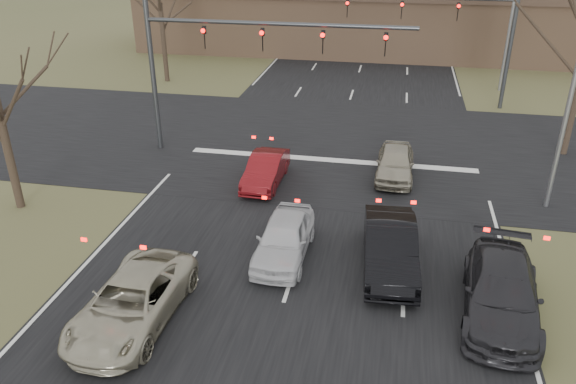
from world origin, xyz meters
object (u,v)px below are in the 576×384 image
(mast_arm_near, at_px, (218,48))
(car_black_hatch, at_px, (390,247))
(building, at_px, (392,19))
(car_white_sedan, at_px, (284,238))
(car_silver_ahead, at_px, (395,162))
(streetlight_right_near, at_px, (572,66))
(mast_arm_far, at_px, (463,20))
(car_silver_suv, at_px, (132,301))
(streetlight_right_far, at_px, (511,2))
(car_red_ahead, at_px, (266,170))
(car_charcoal_sedan, at_px, (501,292))

(mast_arm_near, relative_size, car_black_hatch, 2.59)
(building, height_order, car_black_hatch, building)
(car_white_sedan, distance_m, car_silver_ahead, 8.06)
(building, xyz_separation_m, streetlight_right_near, (6.82, -28.00, 2.92))
(building, height_order, mast_arm_far, mast_arm_far)
(building, distance_m, streetlight_right_near, 28.97)
(car_silver_suv, relative_size, car_white_sedan, 1.19)
(building, xyz_separation_m, streetlight_right_far, (7.32, -11.00, 2.92))
(building, bearing_deg, car_white_sedan, -94.26)
(mast_arm_far, relative_size, streetlight_right_far, 1.11)
(car_red_ahead, bearing_deg, streetlight_right_near, 0.98)
(mast_arm_far, relative_size, car_white_sedan, 2.69)
(car_silver_suv, bearing_deg, streetlight_right_near, 39.36)
(mast_arm_near, distance_m, mast_arm_far, 15.17)
(mast_arm_far, bearing_deg, building, 105.58)
(building, xyz_separation_m, car_silver_ahead, (1.00, -26.28, -1.99))
(car_black_hatch, bearing_deg, mast_arm_near, 129.68)
(mast_arm_near, height_order, car_black_hatch, mast_arm_near)
(mast_arm_near, distance_m, car_charcoal_sedan, 16.01)
(mast_arm_near, height_order, car_silver_ahead, mast_arm_near)
(car_black_hatch, height_order, car_red_ahead, car_black_hatch)
(car_white_sedan, relative_size, car_charcoal_sedan, 0.81)
(mast_arm_near, distance_m, car_silver_ahead, 9.42)
(car_black_hatch, bearing_deg, streetlight_right_far, 70.16)
(car_silver_suv, bearing_deg, car_white_sedan, 52.27)
(car_charcoal_sedan, distance_m, car_red_ahead, 11.30)
(car_white_sedan, distance_m, car_black_hatch, 3.50)
(car_black_hatch, distance_m, car_red_ahead, 7.74)
(streetlight_right_far, distance_m, car_silver_suv, 30.24)
(mast_arm_far, distance_m, streetlight_right_far, 5.12)
(car_black_hatch, height_order, car_charcoal_sedan, car_black_hatch)
(streetlight_right_near, relative_size, car_red_ahead, 2.59)
(mast_arm_far, relative_size, car_black_hatch, 2.38)
(car_red_ahead, xyz_separation_m, car_silver_ahead, (5.41, 1.76, 0.04))
(streetlight_right_far, relative_size, car_red_ahead, 2.59)
(car_silver_suv, height_order, car_red_ahead, car_silver_suv)
(streetlight_right_near, distance_m, car_white_sedan, 11.89)
(mast_arm_far, bearing_deg, streetlight_right_near, -78.53)
(car_white_sedan, bearing_deg, car_red_ahead, 109.68)
(mast_arm_near, bearing_deg, building, 73.87)
(mast_arm_far, relative_size, car_charcoal_sedan, 2.18)
(mast_arm_far, relative_size, car_red_ahead, 2.88)
(car_silver_suv, distance_m, car_silver_ahead, 13.40)
(mast_arm_far, height_order, streetlight_right_near, streetlight_right_near)
(car_black_hatch, bearing_deg, building, 87.52)
(mast_arm_near, distance_m, car_silver_suv, 13.50)
(car_charcoal_sedan, distance_m, car_silver_ahead, 9.62)
(building, relative_size, car_silver_suv, 8.61)
(streetlight_right_near, relative_size, car_silver_suv, 2.03)
(car_silver_suv, xyz_separation_m, car_silver_ahead, (7.00, 11.43, -0.00))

